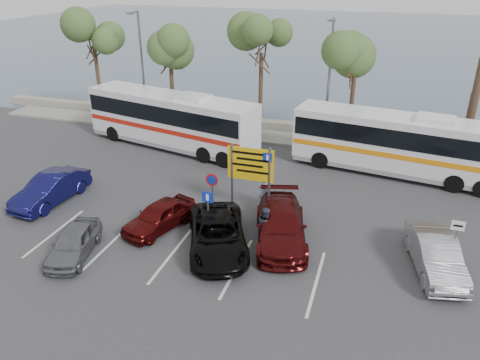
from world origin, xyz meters
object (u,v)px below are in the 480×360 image
(street_lamp_left, at_px, (142,64))
(suv_black, at_px, (217,235))
(direction_sign, at_px, (251,170))
(car_red, at_px, (159,216))
(coach_bus_right, at_px, (397,146))
(pedestrian_far, at_px, (266,226))
(car_silver_a, at_px, (74,243))
(car_maroon, at_px, (281,225))
(street_lamp_right, at_px, (329,77))
(coach_bus_left, at_px, (171,122))
(car_blue, at_px, (51,189))
(car_silver_b, at_px, (436,255))
(pedestrian_near, at_px, (264,192))

(street_lamp_left, xyz_separation_m, suv_black, (10.50, -13.49, -3.89))
(direction_sign, bearing_deg, suv_black, -99.03)
(direction_sign, height_order, car_red, direction_sign)
(coach_bus_right, bearing_deg, pedestrian_far, -118.76)
(car_silver_a, distance_m, car_maroon, 8.74)
(street_lamp_left, relative_size, street_lamp_right, 1.00)
(street_lamp_left, bearing_deg, car_red, -59.80)
(car_silver_a, bearing_deg, coach_bus_left, 82.99)
(car_blue, xyz_separation_m, car_red, (6.40, -0.70, -0.09))
(coach_bus_left, height_order, car_silver_a, coach_bus_left)
(direction_sign, xyz_separation_m, pedestrian_far, (1.32, -2.12, -1.56))
(car_maroon, bearing_deg, car_silver_b, -17.78)
(coach_bus_left, relative_size, car_blue, 2.73)
(coach_bus_left, distance_m, pedestrian_near, 10.08)
(street_lamp_left, height_order, car_red, street_lamp_left)
(street_lamp_left, relative_size, car_maroon, 1.53)
(car_red, xyz_separation_m, suv_black, (3.10, -0.78, 0.06))
(street_lamp_right, relative_size, suv_black, 1.57)
(car_silver_a, xyz_separation_m, car_red, (2.40, 3.04, 0.04))
(street_lamp_right, distance_m, direction_sign, 10.73)
(car_silver_a, height_order, car_maroon, car_maroon)
(suv_black, xyz_separation_m, car_silver_b, (8.69, 1.19, 0.01))
(coach_bus_left, distance_m, car_silver_b, 18.26)
(street_lamp_right, relative_size, car_silver_b, 1.84)
(car_blue, relative_size, pedestrian_near, 2.73)
(car_silver_b, bearing_deg, pedestrian_far, 168.86)
(coach_bus_left, height_order, coach_bus_right, coach_bus_left)
(car_maroon, distance_m, pedestrian_near, 3.17)
(car_blue, xyz_separation_m, car_silver_b, (18.19, -0.28, -0.02))
(coach_bus_right, bearing_deg, street_lamp_left, 170.21)
(direction_sign, relative_size, coach_bus_right, 0.30)
(car_silver_a, relative_size, car_blue, 0.80)
(coach_bus_right, bearing_deg, car_maroon, -117.07)
(street_lamp_right, xyz_separation_m, car_red, (-5.60, -12.72, -3.95))
(pedestrian_far, bearing_deg, car_silver_b, -119.38)
(coach_bus_left, relative_size, pedestrian_far, 6.96)
(car_silver_a, distance_m, suv_black, 5.95)
(street_lamp_right, distance_m, car_silver_a, 18.11)
(street_lamp_right, relative_size, car_silver_a, 2.24)
(street_lamp_left, height_order, suv_black, street_lamp_left)
(car_maroon, distance_m, car_red, 5.55)
(car_blue, bearing_deg, street_lamp_right, 49.94)
(street_lamp_left, bearing_deg, car_silver_a, -72.39)
(car_silver_a, xyz_separation_m, pedestrian_near, (6.39, 6.52, 0.21))
(car_blue, relative_size, car_red, 1.17)
(street_lamp_right, xyz_separation_m, car_maroon, (-0.10, -12.02, -3.84))
(street_lamp_left, relative_size, car_blue, 1.80)
(coach_bus_left, distance_m, pedestrian_far, 12.94)
(direction_sign, bearing_deg, street_lamp_left, 136.83)
(pedestrian_near, distance_m, pedestrian_far, 3.35)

